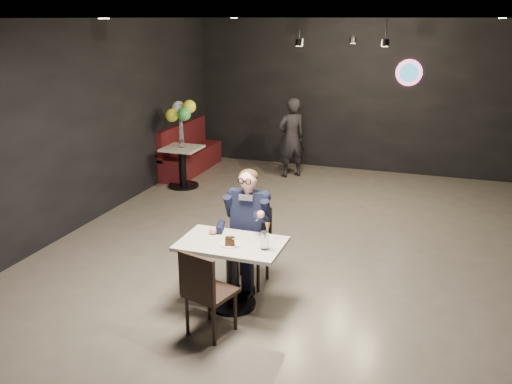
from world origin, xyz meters
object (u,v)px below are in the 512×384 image
at_px(side_table, 183,165).
at_px(balloon_vase, 182,143).
at_px(booth_bench, 191,148).
at_px(main_table, 232,274).
at_px(sundae_glass, 265,240).
at_px(seated_man, 249,227).
at_px(chair_near, 211,291).
at_px(passerby, 291,138).
at_px(chair_far, 249,247).

xyz_separation_m(side_table, balloon_vase, (0.00, 0.00, 0.42)).
bearing_deg(balloon_vase, booth_bench, 106.70).
relative_size(main_table, sundae_glass, 5.84).
relative_size(main_table, seated_man, 0.76).
bearing_deg(balloon_vase, side_table, 0.00).
xyz_separation_m(chair_near, seated_man, (0.00, 1.11, 0.26)).
xyz_separation_m(booth_bench, side_table, (0.30, -1.00, -0.08)).
xyz_separation_m(chair_near, side_table, (-2.46, 4.33, -0.05)).
height_order(sundae_glass, passerby, passerby).
bearing_deg(seated_man, sundae_glass, -57.37).
bearing_deg(sundae_glass, balloon_vase, 126.63).
relative_size(main_table, booth_bench, 0.56).
distance_m(chair_far, side_table, 4.05).
xyz_separation_m(chair_far, seated_man, (0.00, 0.00, 0.26)).
bearing_deg(booth_bench, seated_man, -56.84).
bearing_deg(seated_man, main_table, -90.00).
distance_m(chair_near, balloon_vase, 4.99).
bearing_deg(side_table, main_table, -56.91).
bearing_deg(balloon_vase, chair_near, -60.42).
xyz_separation_m(chair_near, sundae_glass, (0.39, 0.50, 0.38)).
distance_m(chair_far, seated_man, 0.26).
relative_size(sundae_glass, balloon_vase, 1.32).
distance_m(seated_man, balloon_vase, 4.05).
bearing_deg(main_table, booth_bench, 120.02).
xyz_separation_m(chair_near, balloon_vase, (-2.46, 4.33, 0.36)).
distance_m(main_table, balloon_vase, 4.52).
xyz_separation_m(main_table, seated_man, (-0.00, 0.55, 0.34)).
bearing_deg(passerby, main_table, 56.86).
distance_m(chair_near, booth_bench, 6.00).
bearing_deg(balloon_vase, chair_far, -52.66).
height_order(chair_near, side_table, chair_near).
bearing_deg(sundae_glass, booth_bench, 123.09).
relative_size(chair_near, side_table, 1.13).
distance_m(chair_far, booth_bench, 5.04).
bearing_deg(balloon_vase, sundae_glass, -53.37).
height_order(sundae_glass, booth_bench, booth_bench).
xyz_separation_m(main_table, booth_bench, (-2.76, 4.77, 0.11)).
distance_m(booth_bench, passerby, 2.05).
bearing_deg(chair_far, main_table, -90.00).
xyz_separation_m(booth_bench, passerby, (2.00, 0.32, 0.29)).
bearing_deg(chair_far, chair_near, -90.00).
distance_m(booth_bench, balloon_vase, 1.10).
xyz_separation_m(sundae_glass, side_table, (-2.84, 3.82, -0.44)).
bearing_deg(seated_man, booth_bench, 123.16).
xyz_separation_m(main_table, chair_near, (-0.00, -0.56, 0.09)).
height_order(sundae_glass, balloon_vase, sundae_glass).
bearing_deg(chair_far, balloon_vase, 127.34).
relative_size(booth_bench, side_table, 2.41).
bearing_deg(passerby, chair_far, 57.86).
distance_m(main_table, side_table, 4.50).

